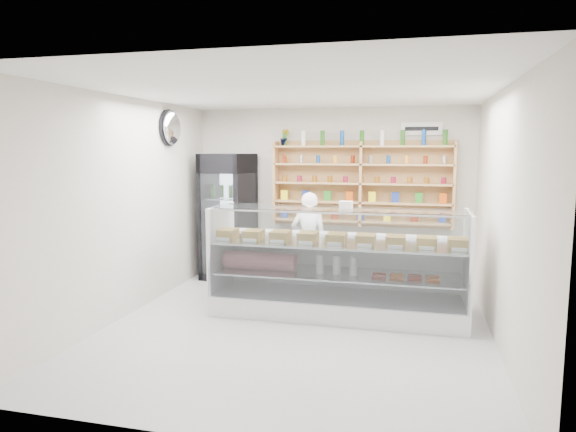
# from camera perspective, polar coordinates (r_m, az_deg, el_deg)

# --- Properties ---
(room) EXTENTS (5.00, 5.00, 5.00)m
(room) POSITION_cam_1_polar(r_m,az_deg,el_deg) (6.00, 1.01, 0.39)
(room) COLOR #A6A5AA
(room) RESTS_ON ground
(display_counter) EXTENTS (3.21, 0.96, 1.40)m
(display_counter) POSITION_cam_1_polar(r_m,az_deg,el_deg) (6.71, 5.48, -7.79)
(display_counter) COLOR white
(display_counter) RESTS_ON floor
(shop_worker) EXTENTS (0.56, 0.37, 1.51)m
(shop_worker) POSITION_cam_1_polar(r_m,az_deg,el_deg) (7.70, 2.35, -2.92)
(shop_worker) COLOR white
(shop_worker) RESTS_ON floor
(drinks_cooler) EXTENTS (0.84, 0.83, 2.06)m
(drinks_cooler) POSITION_cam_1_polar(r_m,az_deg,el_deg) (8.51, -6.67, -0.05)
(drinks_cooler) COLOR black
(drinks_cooler) RESTS_ON floor
(wall_shelving) EXTENTS (2.84, 0.28, 1.33)m
(wall_shelving) POSITION_cam_1_polar(r_m,az_deg,el_deg) (8.20, 8.12, 3.57)
(wall_shelving) COLOR tan
(wall_shelving) RESTS_ON back_wall
(potted_plant) EXTENTS (0.15, 0.12, 0.27)m
(potted_plant) POSITION_cam_1_polar(r_m,az_deg,el_deg) (8.41, -0.38, 8.73)
(potted_plant) COLOR #1E6626
(potted_plant) RESTS_ON wall_shelving
(security_mirror) EXTENTS (0.15, 0.50, 0.50)m
(security_mirror) POSITION_cam_1_polar(r_m,az_deg,el_deg) (7.84, -12.78, 9.54)
(security_mirror) COLOR silver
(security_mirror) RESTS_ON left_wall
(wall_sign) EXTENTS (0.62, 0.03, 0.20)m
(wall_sign) POSITION_cam_1_polar(r_m,az_deg,el_deg) (8.28, 14.62, 9.36)
(wall_sign) COLOR white
(wall_sign) RESTS_ON back_wall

